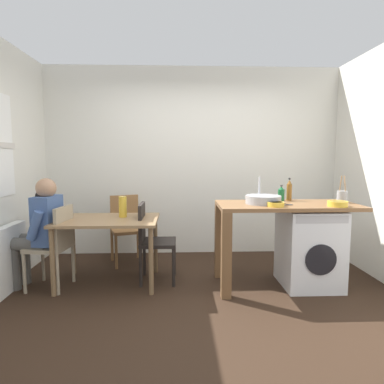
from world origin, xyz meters
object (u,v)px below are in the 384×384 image
Objects in this scene: colander at (338,203)px; chair_spare_by_wall at (126,225)px; dining_table at (108,227)px; chair_person_seat at (55,242)px; bottle_squat_brown at (289,190)px; mixing_bowl at (276,204)px; utensil_crock at (342,196)px; seated_person at (40,227)px; chair_opposite at (151,238)px; vase at (123,207)px; bottle_tall_green at (281,194)px; washing_machine at (309,247)px.

chair_spare_by_wall is at bearing 154.07° from colander.
chair_person_seat reaches higher than dining_table.
dining_table is 4.21× the size of bottle_squat_brown.
mixing_bowl is 0.57× the size of utensil_crock.
seated_person reaches higher than chair_person_seat.
seated_person is 3.31m from utensil_crock.
utensil_crock is at bearing 17.04° from mixing_bowl.
dining_table is at bearing -83.49° from chair_opposite.
colander is 2.31m from vase.
bottle_tall_green reaches higher than colander.
utensil_crock is (0.82, 0.25, 0.04)m from mixing_bowl.
seated_person is 0.90m from vase.
seated_person is at bearing 90.00° from chair_person_seat.
colander is (0.44, -0.46, -0.05)m from bottle_tall_green.
dining_table is at bearing 64.79° from chair_spare_by_wall.
washing_machine is 4.77× the size of bottle_tall_green.
bottle_tall_green is at bearing 163.42° from utensil_crock.
bottle_squat_brown is (1.60, 0.06, 0.53)m from chair_opposite.
vase is (-2.44, 0.20, -0.13)m from utensil_crock.
utensil_crock is (0.62, -0.19, -0.01)m from bottle_tall_green.
chair_spare_by_wall is 2.34m from washing_machine.
dining_table is at bearing 168.97° from mixing_bowl.
seated_person is at bearing -172.84° from dining_table.
dining_table is 0.92× the size of seated_person.
chair_opposite is 1.20m from seated_person.
chair_person_seat and chair_opposite have the same top height.
chair_spare_by_wall is 3.00× the size of utensil_crock.
chair_spare_by_wall reaches higher than washing_machine.
chair_person_seat reaches higher than washing_machine.
mixing_bowl is 0.73× the size of vase.
mixing_bowl is (2.32, -0.24, 0.44)m from chair_person_seat.
seated_person is 6.66× the size of bottle_tall_green.
utensil_crock is at bearing -2.13° from dining_table.
seated_person is at bearing -175.86° from bottle_squat_brown.
seated_person reaches higher than chair_opposite.
bottle_squat_brown reaches higher than washing_machine.
vase is at bearing -98.19° from chair_opposite.
colander reaches higher than washing_machine.
dining_table is 1.84m from mixing_bowl.
seated_person is 1.40× the size of washing_machine.
chair_spare_by_wall is at bearing 84.44° from dining_table.
dining_table is at bearing 171.36° from colander.
colander is (-0.18, -0.27, -0.04)m from utensil_crock.
chair_person_seat is at bearing -90.00° from seated_person.
vase is (-2.08, 0.25, 0.43)m from washing_machine.
vase reaches higher than chair_person_seat.
seated_person is at bearing 174.07° from mixing_bowl.
chair_spare_by_wall is (0.62, 0.88, 0.00)m from chair_person_seat.
colander reaches higher than chair_person_seat.
washing_machine is (2.93, -0.06, -0.24)m from seated_person.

